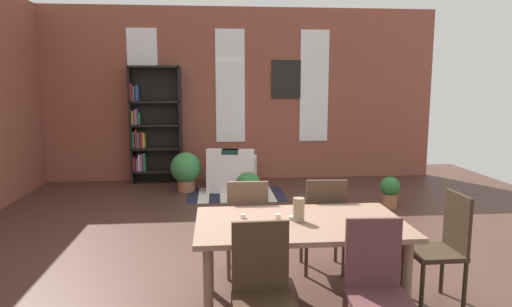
{
  "coord_description": "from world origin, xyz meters",
  "views": [
    {
      "loc": [
        -0.3,
        -4.75,
        1.84
      ],
      "look_at": [
        0.24,
        1.23,
        0.91
      ],
      "focal_mm": 31.87,
      "sensor_mm": 36.0,
      "label": 1
    }
  ],
  "objects_px": {
    "vase_on_table": "(299,210)",
    "dining_chair_near_left": "(263,292)",
    "potted_plant_window": "(186,170)",
    "dining_chair_far_left": "(247,224)",
    "dining_table": "(300,231)",
    "dining_chair_near_right": "(377,287)",
    "potted_plant_corner": "(390,190)",
    "potted_plant_by_shelf": "(248,186)",
    "bookshelf_tall": "(152,126)",
    "armchair_white": "(233,174)",
    "dining_chair_head_right": "(443,245)",
    "dining_chair_far_right": "(324,222)"
  },
  "relations": [
    {
      "from": "dining_chair_near_left",
      "to": "potted_plant_window",
      "type": "relative_size",
      "value": 1.4
    },
    {
      "from": "dining_chair_near_left",
      "to": "bookshelf_tall",
      "type": "relative_size",
      "value": 0.44
    },
    {
      "from": "dining_chair_near_right",
      "to": "potted_plant_corner",
      "type": "relative_size",
      "value": 2.02
    },
    {
      "from": "vase_on_table",
      "to": "potted_plant_window",
      "type": "relative_size",
      "value": 0.28
    },
    {
      "from": "dining_chair_near_left",
      "to": "potted_plant_by_shelf",
      "type": "height_order",
      "value": "dining_chair_near_left"
    },
    {
      "from": "armchair_white",
      "to": "dining_chair_far_right",
      "type": "bearing_deg",
      "value": -78.43
    },
    {
      "from": "vase_on_table",
      "to": "potted_plant_window",
      "type": "distance_m",
      "value": 4.46
    },
    {
      "from": "dining_chair_near_left",
      "to": "dining_chair_far_left",
      "type": "relative_size",
      "value": 1.0
    },
    {
      "from": "vase_on_table",
      "to": "dining_chair_near_right",
      "type": "bearing_deg",
      "value": -61.49
    },
    {
      "from": "dining_chair_near_right",
      "to": "potted_plant_by_shelf",
      "type": "relative_size",
      "value": 1.88
    },
    {
      "from": "dining_table",
      "to": "dining_chair_far_right",
      "type": "xyz_separation_m",
      "value": [
        0.37,
        0.72,
        -0.15
      ]
    },
    {
      "from": "dining_chair_head_right",
      "to": "bookshelf_tall",
      "type": "xyz_separation_m",
      "value": [
        -3.03,
        5.07,
        0.54
      ]
    },
    {
      "from": "dining_chair_head_right",
      "to": "dining_chair_far_right",
      "type": "bearing_deg",
      "value": 139.25
    },
    {
      "from": "armchair_white",
      "to": "potted_plant_window",
      "type": "relative_size",
      "value": 1.35
    },
    {
      "from": "dining_chair_near_left",
      "to": "potted_plant_corner",
      "type": "distance_m",
      "value": 4.34
    },
    {
      "from": "dining_chair_far_left",
      "to": "potted_plant_by_shelf",
      "type": "distance_m",
      "value": 2.61
    },
    {
      "from": "dining_chair_far_right",
      "to": "dining_table",
      "type": "bearing_deg",
      "value": -117.17
    },
    {
      "from": "potted_plant_by_shelf",
      "to": "armchair_white",
      "type": "bearing_deg",
      "value": 100.83
    },
    {
      "from": "bookshelf_tall",
      "to": "armchair_white",
      "type": "distance_m",
      "value": 1.8
    },
    {
      "from": "dining_chair_far_left",
      "to": "potted_plant_corner",
      "type": "relative_size",
      "value": 2.02
    },
    {
      "from": "dining_table",
      "to": "potted_plant_corner",
      "type": "xyz_separation_m",
      "value": [
        1.92,
        2.95,
        -0.41
      ]
    },
    {
      "from": "dining_table",
      "to": "dining_chair_near_right",
      "type": "relative_size",
      "value": 1.75
    },
    {
      "from": "armchair_white",
      "to": "dining_chair_head_right",
      "type": "bearing_deg",
      "value": -70.06
    },
    {
      "from": "dining_chair_far_left",
      "to": "dining_table",
      "type": "bearing_deg",
      "value": -62.49
    },
    {
      "from": "dining_chair_head_right",
      "to": "armchair_white",
      "type": "relative_size",
      "value": 1.04
    },
    {
      "from": "potted_plant_corner",
      "to": "dining_chair_far_left",
      "type": "bearing_deg",
      "value": -135.83
    },
    {
      "from": "armchair_white",
      "to": "potted_plant_by_shelf",
      "type": "height_order",
      "value": "armchair_white"
    },
    {
      "from": "dining_table",
      "to": "dining_chair_far_right",
      "type": "height_order",
      "value": "dining_chair_far_right"
    },
    {
      "from": "dining_chair_near_left",
      "to": "dining_chair_head_right",
      "type": "distance_m",
      "value": 1.74
    },
    {
      "from": "dining_chair_near_left",
      "to": "potted_plant_by_shelf",
      "type": "bearing_deg",
      "value": 87.12
    },
    {
      "from": "dining_table",
      "to": "dining_chair_head_right",
      "type": "bearing_deg",
      "value": 0.06
    },
    {
      "from": "dining_chair_head_right",
      "to": "dining_chair_near_right",
      "type": "height_order",
      "value": "same"
    },
    {
      "from": "dining_table",
      "to": "armchair_white",
      "type": "relative_size",
      "value": 1.81
    },
    {
      "from": "vase_on_table",
      "to": "dining_table",
      "type": "bearing_deg",
      "value": -0.0
    },
    {
      "from": "vase_on_table",
      "to": "dining_chair_near_left",
      "type": "height_order",
      "value": "dining_chair_near_left"
    },
    {
      "from": "potted_plant_corner",
      "to": "potted_plant_window",
      "type": "xyz_separation_m",
      "value": [
        -3.1,
        1.33,
        0.12
      ]
    },
    {
      "from": "dining_table",
      "to": "dining_chair_far_right",
      "type": "bearing_deg",
      "value": 62.83
    },
    {
      "from": "dining_chair_near_left",
      "to": "dining_chair_far_left",
      "type": "xyz_separation_m",
      "value": [
        0.0,
        1.44,
        0.0
      ]
    },
    {
      "from": "potted_plant_corner",
      "to": "vase_on_table",
      "type": "bearing_deg",
      "value": -123.25
    },
    {
      "from": "dining_chair_near_right",
      "to": "vase_on_table",
      "type": "bearing_deg",
      "value": 118.51
    },
    {
      "from": "dining_table",
      "to": "dining_chair_near_right",
      "type": "xyz_separation_m",
      "value": [
        0.38,
        -0.72,
        -0.15
      ]
    },
    {
      "from": "vase_on_table",
      "to": "potted_plant_window",
      "type": "bearing_deg",
      "value": 105.19
    },
    {
      "from": "potted_plant_by_shelf",
      "to": "potted_plant_corner",
      "type": "xyz_separation_m",
      "value": [
        2.1,
        -0.36,
        -0.02
      ]
    },
    {
      "from": "dining_chair_far_right",
      "to": "dining_chair_far_left",
      "type": "distance_m",
      "value": 0.75
    },
    {
      "from": "dining_chair_far_right",
      "to": "armchair_white",
      "type": "xyz_separation_m",
      "value": [
        -0.74,
        3.63,
        -0.23
      ]
    },
    {
      "from": "armchair_white",
      "to": "dining_chair_near_left",
      "type": "bearing_deg",
      "value": -90.04
    },
    {
      "from": "vase_on_table",
      "to": "potted_plant_by_shelf",
      "type": "distance_m",
      "value": 3.36
    },
    {
      "from": "potted_plant_corner",
      "to": "bookshelf_tall",
      "type": "bearing_deg",
      "value": 150.51
    },
    {
      "from": "dining_chair_near_left",
      "to": "bookshelf_tall",
      "type": "bearing_deg",
      "value": 104.06
    },
    {
      "from": "dining_chair_near_left",
      "to": "dining_chair_far_left",
      "type": "bearing_deg",
      "value": 89.94
    }
  ]
}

